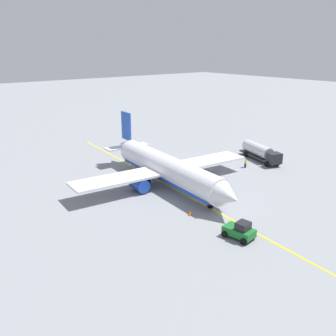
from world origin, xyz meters
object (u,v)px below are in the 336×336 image
Objects in this scene: pushback_tug at (240,230)px; safety_cone_nose at (190,213)px; fuel_tanker at (260,152)px; safety_cone_wingtip at (235,198)px; refueling_worker at (245,163)px; airplane at (166,168)px.

pushback_tug reaches higher than safety_cone_nose.
safety_cone_nose is at bearing -177.59° from pushback_tug.
safety_cone_nose is (-8.39, -0.35, -0.69)m from pushback_tug.
fuel_tanker reaches higher than safety_cone_nose.
safety_cone_wingtip is (0.38, 8.60, 0.04)m from safety_cone_nose.
fuel_tanker reaches higher than safety_cone_wingtip.
fuel_tanker is at bearing 101.73° from refueling_worker.
pushback_tug is at bearing -51.11° from refueling_worker.
safety_cone_wingtip is at bearing 134.15° from pushback_tug.
refueling_worker is (-17.49, 21.69, -0.19)m from pushback_tug.
pushback_tug is 11.51m from safety_cone_wingtip.
fuel_tanker is at bearing 88.08° from airplane.
fuel_tanker is 22.13m from safety_cone_wingtip.
safety_cone_nose is (11.10, -4.81, -2.50)m from airplane.
fuel_tanker is 6.65× the size of refueling_worker.
safety_cone_wingtip is at bearing 87.44° from safety_cone_nose.
safety_cone_wingtip reaches higher than safety_cone_nose.
refueling_worker is 2.69× the size of safety_cone_nose.
fuel_tanker is 6.08m from refueling_worker.
safety_cone_nose is at bearing -67.56° from refueling_worker.
safety_cone_wingtip is at bearing 18.29° from airplane.
refueling_worker reaches higher than safety_cone_wingtip.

